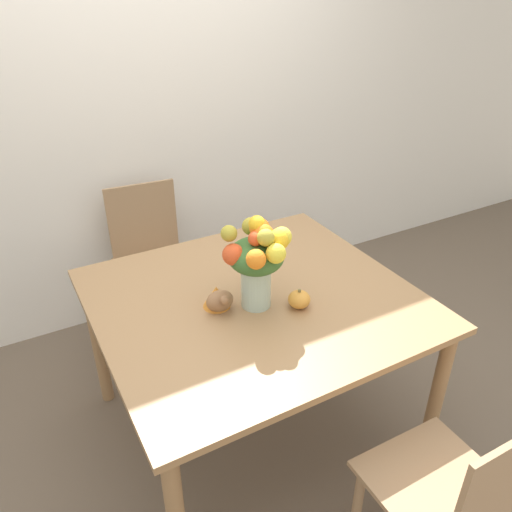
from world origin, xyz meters
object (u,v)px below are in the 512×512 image
object	(u,v)px
dining_chair_far_side	(454,499)
pumpkin	(299,299)
flower_vase	(257,259)
turkey_figurine	(218,298)
dining_chair_near_window	(152,261)

from	to	relation	value
dining_chair_far_side	pumpkin	bearing A→B (deg)	-83.24
flower_vase	pumpkin	xyz separation A→B (m)	(0.14, -0.09, -0.18)
pumpkin	turkey_figurine	bearing A→B (deg)	152.12
pumpkin	turkey_figurine	distance (m)	0.33
flower_vase	dining_chair_far_side	size ratio (longest dim) A/B	0.42
pumpkin	dining_chair_far_side	bearing A→B (deg)	-84.03
pumpkin	turkey_figurine	world-z (taller)	turkey_figurine
pumpkin	dining_chair_near_window	size ratio (longest dim) A/B	0.10
flower_vase	turkey_figurine	distance (m)	0.23
dining_chair_far_side	dining_chair_near_window	bearing A→B (deg)	-78.87
pumpkin	dining_chair_far_side	xyz separation A→B (m)	(0.08, -0.80, -0.32)
turkey_figurine	dining_chair_far_side	world-z (taller)	dining_chair_far_side
pumpkin	dining_chair_near_window	xyz separation A→B (m)	(-0.27, 1.13, -0.32)
flower_vase	turkey_figurine	world-z (taller)	flower_vase
flower_vase	dining_chair_near_window	world-z (taller)	flower_vase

